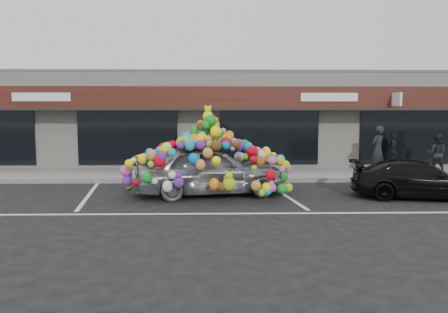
{
  "coord_description": "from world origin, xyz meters",
  "views": [
    {
      "loc": [
        0.66,
        -13.07,
        2.58
      ],
      "look_at": [
        0.98,
        1.4,
        1.06
      ],
      "focal_mm": 35.0,
      "sensor_mm": 36.0,
      "label": 1
    }
  ],
  "objects_px": {
    "pedestrian_a": "(378,149)",
    "pedestrian_c": "(392,151)",
    "black_sedan": "(419,179)",
    "pedestrian_b": "(436,153)",
    "toy_car": "(209,164)"
  },
  "relations": [
    {
      "from": "black_sedan",
      "to": "pedestrian_a",
      "type": "distance_m",
      "value": 4.28
    },
    {
      "from": "pedestrian_b",
      "to": "pedestrian_c",
      "type": "distance_m",
      "value": 1.73
    },
    {
      "from": "black_sedan",
      "to": "toy_car",
      "type": "bearing_deg",
      "value": 94.04
    },
    {
      "from": "toy_car",
      "to": "black_sedan",
      "type": "bearing_deg",
      "value": -106.57
    },
    {
      "from": "pedestrian_b",
      "to": "pedestrian_c",
      "type": "height_order",
      "value": "pedestrian_b"
    },
    {
      "from": "pedestrian_b",
      "to": "pedestrian_c",
      "type": "bearing_deg",
      "value": -16.51
    },
    {
      "from": "black_sedan",
      "to": "pedestrian_c",
      "type": "height_order",
      "value": "pedestrian_c"
    },
    {
      "from": "pedestrian_a",
      "to": "pedestrian_c",
      "type": "height_order",
      "value": "pedestrian_a"
    },
    {
      "from": "black_sedan",
      "to": "pedestrian_c",
      "type": "relative_size",
      "value": 2.55
    },
    {
      "from": "black_sedan",
      "to": "pedestrian_b",
      "type": "height_order",
      "value": "pedestrian_b"
    },
    {
      "from": "pedestrian_a",
      "to": "pedestrian_b",
      "type": "distance_m",
      "value": 2.31
    },
    {
      "from": "toy_car",
      "to": "pedestrian_c",
      "type": "distance_m",
      "value": 8.92
    },
    {
      "from": "black_sedan",
      "to": "pedestrian_b",
      "type": "distance_m",
      "value": 4.95
    },
    {
      "from": "black_sedan",
      "to": "pedestrian_b",
      "type": "bearing_deg",
      "value": -22.63
    },
    {
      "from": "pedestrian_c",
      "to": "black_sedan",
      "type": "bearing_deg",
      "value": 5.13
    }
  ]
}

